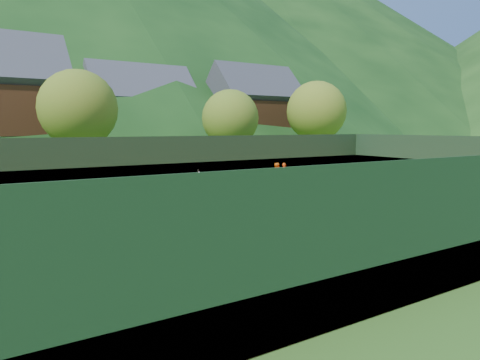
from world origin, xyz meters
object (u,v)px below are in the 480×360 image
chalet_mid (140,117)px  chalet_right (253,115)px  student_a (276,176)px  student_b (284,176)px  student_d (340,176)px  coach (192,197)px  tennis_net (253,191)px  ball_hopper (153,221)px  student_c (326,178)px

chalet_mid → chalet_right: bearing=-15.9°
student_a → chalet_right: bearing=-123.5°
student_b → student_d: student_b is taller
coach → student_b: 9.61m
student_d → tennis_net: student_d is taller
student_a → ball_hopper: size_ratio=1.57×
chalet_mid → tennis_net: bearing=-100.0°
student_a → chalet_mid: 31.63m
student_a → student_d: (3.95, -1.20, -0.11)m
student_a → tennis_net: (-3.49, -2.75, -0.29)m
tennis_net → chalet_mid: (6.00, 34.00, 4.47)m
ball_hopper → student_c: bearing=25.2°
chalet_right → student_d: bearing=-113.8°
coach → student_d: coach is taller
tennis_net → ball_hopper: 8.49m
tennis_net → coach: bearing=-153.2°
tennis_net → ball_hopper: tennis_net is taller
student_c → chalet_mid: chalet_mid is taller
ball_hopper → chalet_mid: size_ratio=0.08×
coach → chalet_mid: 37.85m
tennis_net → chalet_right: size_ratio=1.01×
student_b → student_d: (3.46, -1.08, -0.11)m
coach → chalet_right: chalet_right is taller
student_c → chalet_right: 32.34m
student_a → student_c: bearing=146.1°
student_b → tennis_net: 4.79m
student_c → ball_hopper: (-12.94, -6.09, 0.09)m
student_b → student_c: size_ratio=1.18×
chalet_mid → chalet_right: chalet_right is taller
student_c → tennis_net: (-6.00, -1.21, -0.16)m
chalet_right → chalet_mid: bearing=164.1°
student_a → chalet_mid: (2.51, 31.25, 4.18)m
student_d → ball_hopper: (-14.39, -6.44, 0.07)m
student_b → ball_hopper: student_b is taller
student_a → tennis_net: size_ratio=0.13×
student_c → ball_hopper: bearing=42.2°
student_b → chalet_mid: (2.01, 31.37, 4.19)m
coach → tennis_net: size_ratio=0.15×
student_a → student_c: (2.51, -1.54, -0.13)m
student_b → chalet_right: bearing=-100.5°
student_a → chalet_right: (16.51, 27.25, 4.45)m
student_d → student_a: bearing=7.1°
coach → student_b: (8.31, 4.82, -0.13)m
coach → chalet_mid: size_ratio=0.14×
ball_hopper → chalet_mid: chalet_mid is taller
student_d → chalet_right: chalet_right is taller
coach → student_d: size_ratio=1.35×
student_a → student_c: student_a is taller
student_c → tennis_net: size_ratio=0.11×
student_d → chalet_right: (12.55, 28.45, 4.57)m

